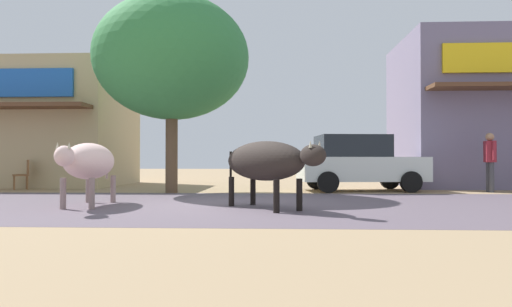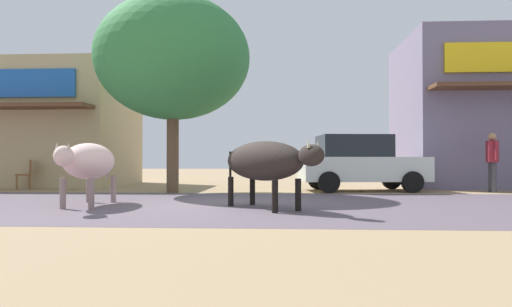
% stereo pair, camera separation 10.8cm
% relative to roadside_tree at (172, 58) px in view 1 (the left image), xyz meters
% --- Properties ---
extents(ground, '(80.00, 80.00, 0.00)m').
position_rel_roadside_tree_xyz_m(ground, '(1.76, -3.41, -3.76)').
color(ground, '#9F8460').
extents(asphalt_road, '(72.00, 6.52, 0.00)m').
position_rel_roadside_tree_xyz_m(asphalt_road, '(1.76, -3.41, -3.76)').
color(asphalt_road, '#5C505B').
rests_on(asphalt_road, ground).
extents(storefront_left_cafe, '(7.81, 5.35, 4.31)m').
position_rel_roadside_tree_xyz_m(storefront_left_cafe, '(-6.61, 3.74, -1.60)').
color(storefront_left_cafe, tan).
rests_on(storefront_left_cafe, ground).
extents(storefront_right_club, '(6.34, 5.35, 5.14)m').
position_rel_roadside_tree_xyz_m(storefront_right_club, '(10.51, 3.74, -1.19)').
color(storefront_right_club, slate).
rests_on(storefront_right_club, ground).
extents(roadside_tree, '(4.32, 4.32, 5.50)m').
position_rel_roadside_tree_xyz_m(roadside_tree, '(0.00, 0.00, 0.00)').
color(roadside_tree, brown).
rests_on(roadside_tree, ground).
extents(parked_hatchback_car, '(3.77, 2.18, 1.64)m').
position_rel_roadside_tree_xyz_m(parked_hatchback_car, '(5.34, 1.03, -2.92)').
color(parked_hatchback_car, silver).
rests_on(parked_hatchback_car, ground).
extents(cow_near_brown, '(0.88, 2.68, 1.25)m').
position_rel_roadside_tree_xyz_m(cow_near_brown, '(-0.77, -3.79, -2.89)').
color(cow_near_brown, beige).
rests_on(cow_near_brown, ground).
extents(cow_far_dark, '(2.09, 2.46, 1.26)m').
position_rel_roadside_tree_xyz_m(cow_far_dark, '(2.74, -4.16, -2.88)').
color(cow_far_dark, '#2A231F').
rests_on(cow_far_dark, ground).
extents(pedestrian_by_shop, '(0.34, 0.61, 1.68)m').
position_rel_roadside_tree_xyz_m(pedestrian_by_shop, '(8.98, 0.62, -2.77)').
color(pedestrian_by_shop, '#3F3F47').
rests_on(pedestrian_by_shop, ground).
extents(cafe_chair_near_tree, '(0.61, 0.61, 0.92)m').
position_rel_roadside_tree_xyz_m(cafe_chair_near_tree, '(-4.89, 1.15, -3.25)').
color(cafe_chair_near_tree, brown).
rests_on(cafe_chair_near_tree, ground).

